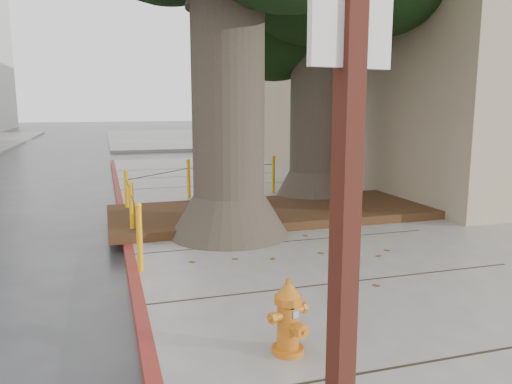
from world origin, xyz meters
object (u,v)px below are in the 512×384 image
(car_silver, at_px, (248,137))
(car_red, at_px, (350,138))
(signpost, at_px, (341,344))
(fire_hydrant, at_px, (288,317))

(car_silver, bearing_deg, car_red, -106.24)
(signpost, bearing_deg, car_silver, 63.32)
(car_red, bearing_deg, signpost, 148.02)
(fire_hydrant, xyz_separation_m, signpost, (-0.86, -2.68, 1.17))
(signpost, height_order, car_red, signpost)
(car_red, bearing_deg, fire_hydrant, 146.80)
(fire_hydrant, bearing_deg, signpost, -129.59)
(fire_hydrant, distance_m, signpost, 3.04)
(car_silver, bearing_deg, fire_hydrant, 162.04)
(signpost, relative_size, car_silver, 0.66)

